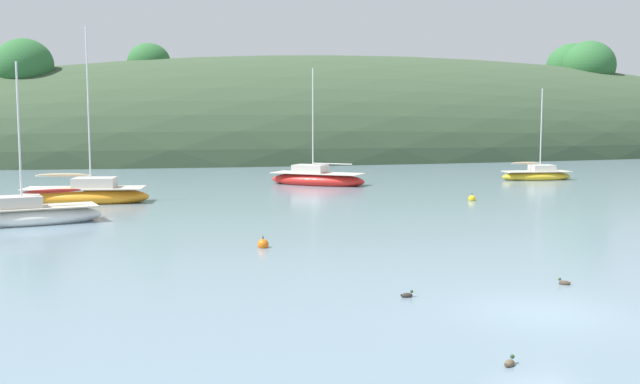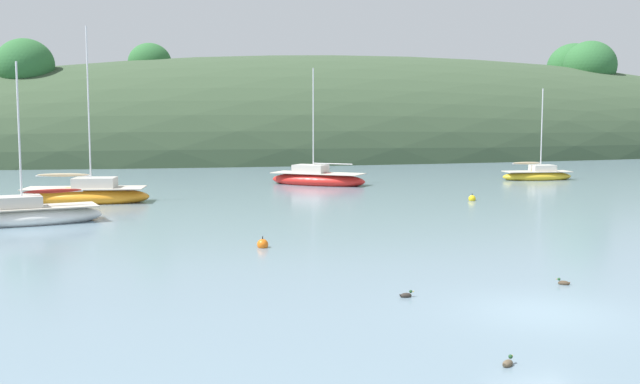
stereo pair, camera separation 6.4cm
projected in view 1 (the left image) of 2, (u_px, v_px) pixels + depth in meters
ground_plane at (544, 312)px, 19.29m from camera, size 400.00×400.00×0.00m
far_shoreline_hill at (381, 155)px, 97.21m from camera, size 150.00×36.00×28.56m
sailboat_navy_dinghy at (317, 179)px, 55.31m from camera, size 7.36×6.83×8.96m
sailboat_blue_center at (537, 175)px, 59.67m from camera, size 6.03×2.78×7.55m
sailboat_red_portside at (85, 195)px, 43.69m from camera, size 7.92×4.07×10.62m
sailboat_cream_ketch at (29, 215)px, 35.07m from camera, size 6.99×3.43×7.90m
mooring_buoy_outer at (263, 244)px, 28.74m from camera, size 0.44×0.44×0.54m
mooring_buoy_channel at (472, 199)px, 44.80m from camera, size 0.44×0.44×0.54m
duck_trailing at (564, 283)px, 22.41m from camera, size 0.37×0.36×0.24m
duck_lone_right at (407, 295)px, 20.84m from camera, size 0.42×0.19×0.24m
duck_lone_left at (510, 363)px, 15.10m from camera, size 0.39×0.35×0.24m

